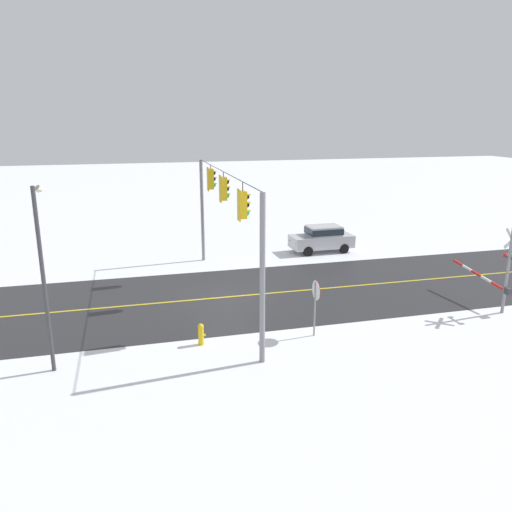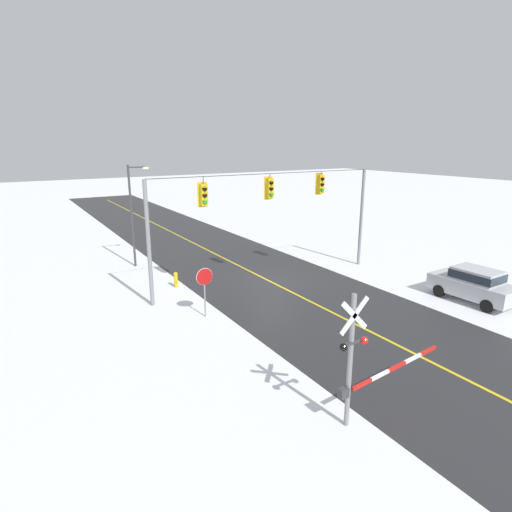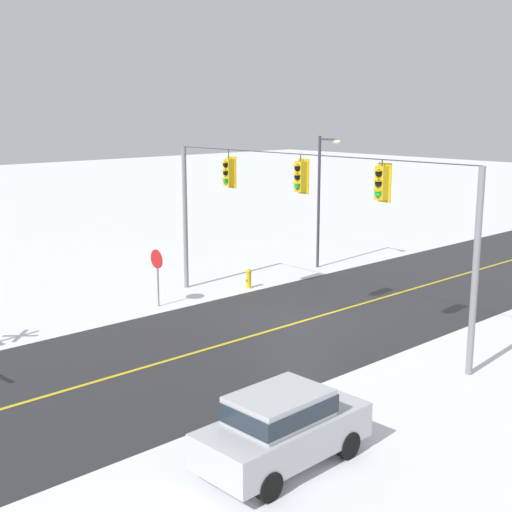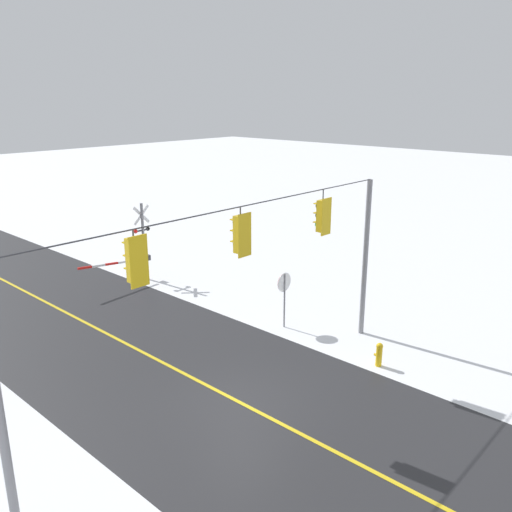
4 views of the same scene
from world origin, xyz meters
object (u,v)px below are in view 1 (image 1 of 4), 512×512
object	(u,v)px
fire_hydrant	(201,333)
railroad_crossing	(503,269)
streetlamp_near	(43,262)
parked_car_silver	(322,238)
stop_sign	(316,296)

from	to	relation	value
fire_hydrant	railroad_crossing	bearing A→B (deg)	-89.15
railroad_crossing	streetlamp_near	bearing A→B (deg)	92.29
fire_hydrant	streetlamp_near	bearing A→B (deg)	95.99
railroad_crossing	fire_hydrant	xyz separation A→B (m)	(-0.21, 13.83, -1.53)
parked_car_silver	fire_hydrant	bearing A→B (deg)	140.80
streetlamp_near	fire_hydrant	world-z (taller)	streetlamp_near
railroad_crossing	fire_hydrant	distance (m)	13.91
stop_sign	parked_car_silver	bearing A→B (deg)	-22.99
railroad_crossing	stop_sign	bearing A→B (deg)	93.22
stop_sign	parked_car_silver	size ratio (longest dim) A/B	0.55
parked_car_silver	stop_sign	bearing A→B (deg)	157.01
parked_car_silver	streetlamp_near	size ratio (longest dim) A/B	0.65
parked_car_silver	streetlamp_near	distance (m)	20.03
railroad_crossing	streetlamp_near	xyz separation A→B (m)	(-0.76, 19.16, 1.92)
parked_car_silver	railroad_crossing	bearing A→B (deg)	-161.71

